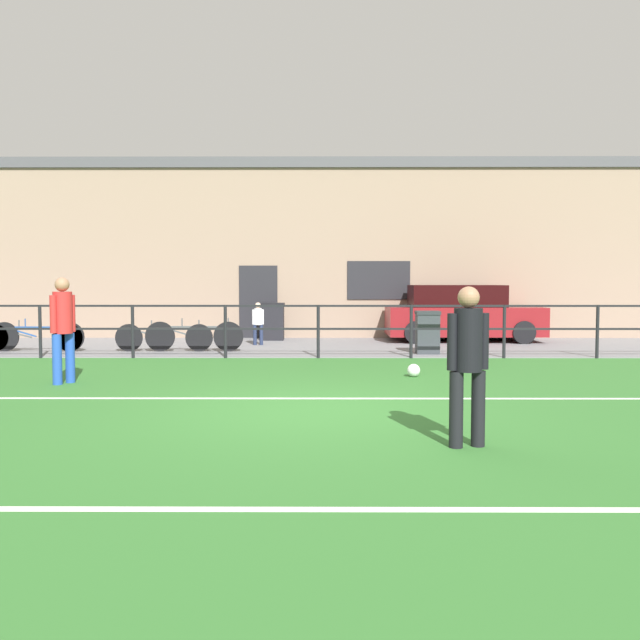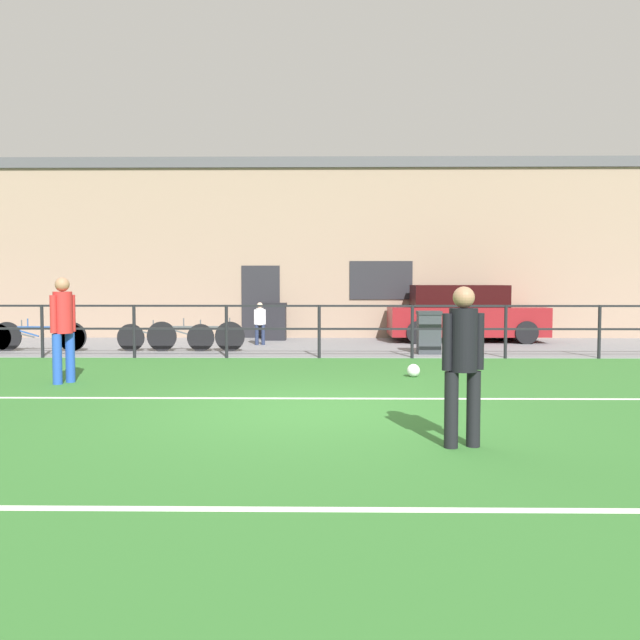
{
  "view_description": "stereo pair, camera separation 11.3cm",
  "coord_description": "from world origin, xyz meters",
  "px_view_note": "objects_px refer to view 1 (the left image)",
  "views": [
    {
      "loc": [
        0.11,
        -8.71,
        1.67
      ],
      "look_at": [
        0.05,
        3.72,
        0.96
      ],
      "focal_mm": 38.53,
      "sensor_mm": 36.0,
      "label": 1
    },
    {
      "loc": [
        0.23,
        -8.71,
        1.67
      ],
      "look_at": [
        0.05,
        3.72,
        0.96
      ],
      "focal_mm": 38.53,
      "sensor_mm": 36.0,
      "label": 2
    }
  ],
  "objects_px": {
    "player_striker": "(63,323)",
    "bicycle_parked_0": "(164,337)",
    "player_goalkeeper": "(468,356)",
    "spectator_child": "(258,321)",
    "trash_bin_1": "(273,321)",
    "bicycle_parked_4": "(32,337)",
    "trash_bin_0": "(427,332)",
    "soccer_ball_match": "(414,370)",
    "parked_car_red": "(462,314)",
    "bicycle_parked_3": "(37,336)",
    "bicycle_parked_2": "(194,336)"
  },
  "relations": [
    {
      "from": "player_striker",
      "to": "bicycle_parked_4",
      "type": "relative_size",
      "value": 0.72
    },
    {
      "from": "player_striker",
      "to": "bicycle_parked_0",
      "type": "height_order",
      "value": "player_striker"
    },
    {
      "from": "soccer_ball_match",
      "to": "bicycle_parked_2",
      "type": "xyz_separation_m",
      "value": [
        -4.59,
        4.06,
        0.27
      ]
    },
    {
      "from": "bicycle_parked_3",
      "to": "bicycle_parked_4",
      "type": "bearing_deg",
      "value": 180.0
    },
    {
      "from": "bicycle_parked_4",
      "to": "trash_bin_1",
      "type": "distance_m",
      "value": 6.22
    },
    {
      "from": "parked_car_red",
      "to": "player_striker",
      "type": "bearing_deg",
      "value": -136.19
    },
    {
      "from": "bicycle_parked_2",
      "to": "trash_bin_0",
      "type": "bearing_deg",
      "value": -4.72
    },
    {
      "from": "player_striker",
      "to": "bicycle_parked_2",
      "type": "distance_m",
      "value": 5.06
    },
    {
      "from": "player_goalkeeper",
      "to": "bicycle_parked_0",
      "type": "height_order",
      "value": "player_goalkeeper"
    },
    {
      "from": "bicycle_parked_0",
      "to": "trash_bin_1",
      "type": "xyz_separation_m",
      "value": [
        2.32,
        3.08,
        0.19
      ]
    },
    {
      "from": "player_goalkeeper",
      "to": "spectator_child",
      "type": "bearing_deg",
      "value": 92.4
    },
    {
      "from": "bicycle_parked_2",
      "to": "spectator_child",
      "type": "bearing_deg",
      "value": 50.06
    },
    {
      "from": "bicycle_parked_4",
      "to": "trash_bin_1",
      "type": "height_order",
      "value": "trash_bin_1"
    },
    {
      "from": "spectator_child",
      "to": "bicycle_parked_3",
      "type": "height_order",
      "value": "spectator_child"
    },
    {
      "from": "soccer_ball_match",
      "to": "trash_bin_1",
      "type": "relative_size",
      "value": 0.22
    },
    {
      "from": "player_striker",
      "to": "spectator_child",
      "type": "distance_m",
      "value": 6.97
    },
    {
      "from": "parked_car_red",
      "to": "bicycle_parked_2",
      "type": "distance_m",
      "value": 7.34
    },
    {
      "from": "soccer_ball_match",
      "to": "parked_car_red",
      "type": "relative_size",
      "value": 0.05
    },
    {
      "from": "player_goalkeeper",
      "to": "soccer_ball_match",
      "type": "relative_size",
      "value": 7.19
    },
    {
      "from": "soccer_ball_match",
      "to": "parked_car_red",
      "type": "xyz_separation_m",
      "value": [
        2.2,
        6.84,
        0.63
      ]
    },
    {
      "from": "parked_car_red",
      "to": "trash_bin_1",
      "type": "height_order",
      "value": "parked_car_red"
    },
    {
      "from": "spectator_child",
      "to": "trash_bin_0",
      "type": "relative_size",
      "value": 1.13
    },
    {
      "from": "bicycle_parked_4",
      "to": "soccer_ball_match",
      "type": "bearing_deg",
      "value": -25.88
    },
    {
      "from": "spectator_child",
      "to": "bicycle_parked_3",
      "type": "distance_m",
      "value": 5.27
    },
    {
      "from": "bicycle_parked_4",
      "to": "trash_bin_0",
      "type": "relative_size",
      "value": 2.47
    },
    {
      "from": "soccer_ball_match",
      "to": "bicycle_parked_0",
      "type": "xyz_separation_m",
      "value": [
        -5.29,
        4.06,
        0.24
      ]
    },
    {
      "from": "soccer_ball_match",
      "to": "bicycle_parked_2",
      "type": "height_order",
      "value": "bicycle_parked_2"
    },
    {
      "from": "soccer_ball_match",
      "to": "trash_bin_0",
      "type": "relative_size",
      "value": 0.23
    },
    {
      "from": "bicycle_parked_2",
      "to": "bicycle_parked_4",
      "type": "relative_size",
      "value": 0.96
    },
    {
      "from": "player_striker",
      "to": "bicycle_parked_0",
      "type": "xyz_separation_m",
      "value": [
        0.49,
        4.88,
        -0.62
      ]
    },
    {
      "from": "trash_bin_1",
      "to": "player_striker",
      "type": "bearing_deg",
      "value": -109.45
    },
    {
      "from": "bicycle_parked_4",
      "to": "spectator_child",
      "type": "bearing_deg",
      "value": 17.36
    },
    {
      "from": "player_striker",
      "to": "spectator_child",
      "type": "xyz_separation_m",
      "value": [
        2.54,
        6.48,
        -0.34
      ]
    },
    {
      "from": "player_goalkeeper",
      "to": "bicycle_parked_4",
      "type": "xyz_separation_m",
      "value": [
        -8.25,
        9.09,
        -0.56
      ]
    },
    {
      "from": "soccer_ball_match",
      "to": "trash_bin_0",
      "type": "height_order",
      "value": "trash_bin_0"
    },
    {
      "from": "parked_car_red",
      "to": "trash_bin_1",
      "type": "distance_m",
      "value": 5.19
    },
    {
      "from": "player_striker",
      "to": "parked_car_red",
      "type": "bearing_deg",
      "value": -16.44
    },
    {
      "from": "bicycle_parked_3",
      "to": "bicycle_parked_4",
      "type": "xyz_separation_m",
      "value": [
        -0.11,
        0.0,
        -0.02
      ]
    },
    {
      "from": "bicycle_parked_2",
      "to": "trash_bin_1",
      "type": "distance_m",
      "value": 3.48
    },
    {
      "from": "bicycle_parked_0",
      "to": "trash_bin_0",
      "type": "bearing_deg",
      "value": -4.17
    },
    {
      "from": "bicycle_parked_0",
      "to": "trash_bin_1",
      "type": "height_order",
      "value": "trash_bin_1"
    },
    {
      "from": "trash_bin_0",
      "to": "player_striker",
      "type": "bearing_deg",
      "value": -145.98
    },
    {
      "from": "spectator_child",
      "to": "parked_car_red",
      "type": "bearing_deg",
      "value": -176.95
    },
    {
      "from": "spectator_child",
      "to": "bicycle_parked_4",
      "type": "relative_size",
      "value": 0.46
    },
    {
      "from": "player_striker",
      "to": "trash_bin_1",
      "type": "height_order",
      "value": "player_striker"
    },
    {
      "from": "spectator_child",
      "to": "bicycle_parked_2",
      "type": "bearing_deg",
      "value": 40.91
    },
    {
      "from": "player_goalkeeper",
      "to": "trash_bin_1",
      "type": "distance_m",
      "value": 12.5
    },
    {
      "from": "parked_car_red",
      "to": "bicycle_parked_3",
      "type": "height_order",
      "value": "parked_car_red"
    },
    {
      "from": "spectator_child",
      "to": "bicycle_parked_2",
      "type": "height_order",
      "value": "spectator_child"
    },
    {
      "from": "player_striker",
      "to": "spectator_child",
      "type": "relative_size",
      "value": 1.58
    }
  ]
}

